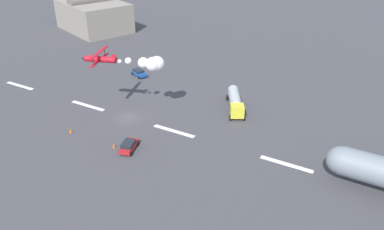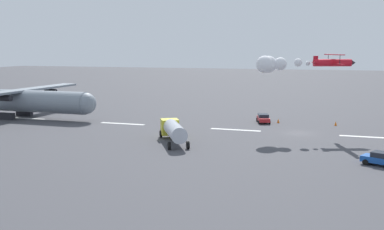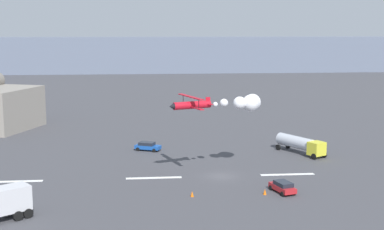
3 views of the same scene
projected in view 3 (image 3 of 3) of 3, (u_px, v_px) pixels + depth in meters
ground_plane at (221, 176)px, 76.63m from camera, size 440.00×440.00×0.00m
runway_stripe_3 at (14, 181)px, 73.95m from camera, size 8.00×0.90×0.01m
runway_stripe_4 at (154, 178)px, 75.74m from camera, size 8.00×0.90×0.01m
runway_stripe_5 at (287, 174)px, 77.53m from camera, size 8.00×0.90×0.01m
mountain_ridge_distant at (166, 55)px, 257.31m from camera, size 396.00×16.00×17.31m
stunt_biplane_red at (239, 103)px, 76.91m from camera, size 14.02×8.51×2.71m
fuel_tanker_truck at (301, 144)px, 90.15m from camera, size 6.95×9.69×2.90m
followme_car_yellow at (283, 187)px, 68.81m from camera, size 2.96×4.52×1.52m
airport_staff_sedan at (148, 146)px, 92.65m from camera, size 4.78×3.45×1.52m
traffic_cone_near at (192, 194)px, 67.19m from camera, size 0.44×0.44×0.75m
traffic_cone_far at (265, 192)px, 68.05m from camera, size 0.44×0.44×0.75m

